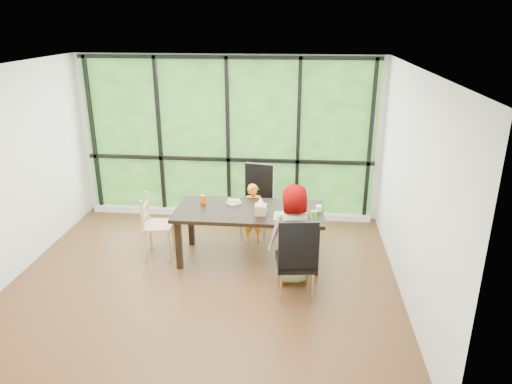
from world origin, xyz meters
TOP-DOWN VIEW (x-y plane):
  - ground at (0.00, 0.00)m, footprint 5.00×5.00m
  - back_wall at (0.00, 2.25)m, footprint 5.00×0.00m
  - foliage_backdrop at (0.00, 2.23)m, footprint 4.80×0.02m
  - window_mullions at (0.00, 2.19)m, footprint 4.80×0.06m
  - window_sill at (0.00, 2.15)m, footprint 4.80×0.12m
  - dining_table at (0.52, 0.65)m, footprint 2.08×1.03m
  - chair_window_leather at (0.53, 1.55)m, footprint 0.54×0.54m
  - chair_interior_leather at (1.18, -0.24)m, footprint 0.52×0.52m
  - chair_end_beech at (-0.79, 0.67)m, footprint 0.44×0.46m
  - child_toddler at (0.52, 1.21)m, footprint 0.37×0.29m
  - child_older at (1.13, 0.13)m, footprint 0.73×0.58m
  - placemat at (1.08, 0.47)m, footprint 0.41×0.30m
  - plate_far at (0.27, 0.88)m, footprint 0.21×0.21m
  - plate_near at (1.05, 0.42)m, footprint 0.26×0.26m
  - orange_cup at (-0.16, 0.83)m, footprint 0.07×0.07m
  - green_cup at (1.39, 0.37)m, footprint 0.08×0.08m
  - white_mug at (1.47, 0.69)m, footprint 0.08×0.08m
  - tissue_box at (0.69, 0.51)m, footprint 0.16×0.16m
  - crepe_rolls_far at (0.27, 0.88)m, footprint 0.20×0.12m
  - crepe_rolls_near at (1.05, 0.42)m, footprint 0.10×0.12m
  - straw_white at (-0.16, 0.83)m, footprint 0.01×0.04m
  - straw_pink at (1.39, 0.37)m, footprint 0.01×0.04m
  - tissue at (0.69, 0.51)m, footprint 0.12×0.12m

SIDE VIEW (x-z plane):
  - ground at x=0.00m, z-range 0.00..0.00m
  - window_sill at x=0.00m, z-range 0.00..0.10m
  - dining_table at x=0.52m, z-range 0.00..0.75m
  - chair_end_beech at x=-0.79m, z-range 0.00..0.90m
  - child_toddler at x=0.52m, z-range 0.00..0.92m
  - chair_window_leather at x=0.53m, z-range 0.00..1.08m
  - chair_interior_leather at x=1.18m, z-range 0.00..1.08m
  - child_older at x=1.13m, z-range 0.00..1.31m
  - placemat at x=1.08m, z-range 0.75..0.76m
  - plate_far at x=0.27m, z-range 0.75..0.76m
  - plate_near at x=1.05m, z-range 0.75..0.77m
  - crepe_rolls_far at x=0.27m, z-range 0.76..0.80m
  - crepe_rolls_near at x=1.05m, z-range 0.77..0.80m
  - white_mug at x=1.47m, z-range 0.75..0.83m
  - orange_cup at x=-0.16m, z-range 0.75..0.87m
  - green_cup at x=1.39m, z-range 0.75..0.88m
  - tissue_box at x=0.69m, z-range 0.75..0.88m
  - straw_white at x=-0.16m, z-range 0.81..1.01m
  - straw_pink at x=1.39m, z-range 0.82..1.02m
  - tissue at x=0.69m, z-range 0.88..0.99m
  - back_wall at x=0.00m, z-range -1.15..3.85m
  - foliage_backdrop at x=0.00m, z-range 0.03..2.67m
  - window_mullions at x=0.00m, z-range 0.03..2.67m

